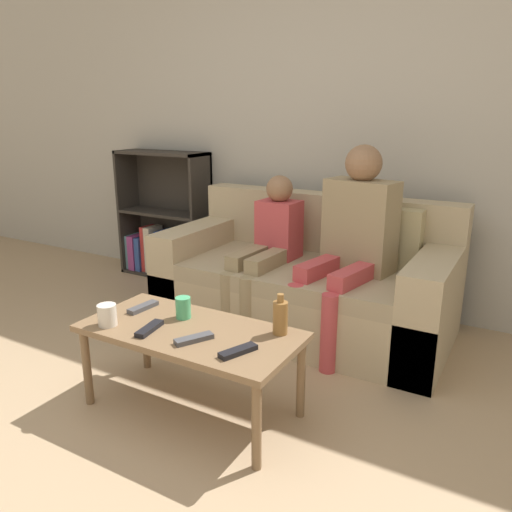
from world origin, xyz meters
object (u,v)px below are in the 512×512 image
object	(u,v)px
cup_far	(107,315)
tv_remote_2	(238,351)
tv_remote_0	(150,329)
tv_remote_3	(143,307)
bookshelf	(163,228)
person_child	(268,244)
bottle	(280,317)
cup_near	(183,308)
coffee_table	(190,338)
person_adult	(353,232)
couch	(306,285)
tv_remote_1	(194,339)

from	to	relation	value
cup_far	tv_remote_2	bearing A→B (deg)	5.06
tv_remote_0	tv_remote_3	size ratio (longest dim) A/B	1.01
bookshelf	person_child	world-z (taller)	bookshelf
person_child	tv_remote_3	xyz separation A→B (m)	(-0.19, -0.94, -0.13)
tv_remote_2	bottle	world-z (taller)	bottle
cup_near	bottle	distance (m)	0.48
tv_remote_2	bottle	distance (m)	0.27
coffee_table	person_adult	bearing A→B (deg)	70.19
tv_remote_0	bottle	size ratio (longest dim) A/B	0.94
coffee_table	bottle	xyz separation A→B (m)	(0.38, 0.16, 0.12)
couch	bottle	xyz separation A→B (m)	(0.31, -0.98, 0.21)
bookshelf	bottle	xyz separation A→B (m)	(1.83, -1.39, 0.09)
cup_far	tv_remote_1	xyz separation A→B (m)	(0.44, 0.06, -0.04)
cup_near	tv_remote_0	bearing A→B (deg)	-102.37
cup_far	tv_remote_1	distance (m)	0.45
coffee_table	bookshelf	bearing A→B (deg)	133.14
person_child	bottle	xyz separation A→B (m)	(0.53, -0.86, -0.06)
tv_remote_0	tv_remote_3	bearing A→B (deg)	129.15
cup_far	tv_remote_2	world-z (taller)	cup_far
cup_far	person_child	bearing A→B (deg)	80.18
person_adult	tv_remote_1	distance (m)	1.22
coffee_table	person_child	bearing A→B (deg)	98.32
couch	coffee_table	size ratio (longest dim) A/B	1.79
tv_remote_1	bottle	xyz separation A→B (m)	(0.28, 0.25, 0.07)
couch	person_adult	xyz separation A→B (m)	(0.32, -0.07, 0.40)
person_adult	cup_near	bearing A→B (deg)	-105.05
cup_near	cup_far	distance (m)	0.35
person_adult	tv_remote_0	distance (m)	1.31
coffee_table	person_child	distance (m)	1.04
tv_remote_0	bottle	world-z (taller)	bottle
cup_near	tv_remote_1	bearing A→B (deg)	-42.67
coffee_table	cup_far	distance (m)	0.39
tv_remote_3	cup_far	bearing A→B (deg)	-87.27
bookshelf	cup_far	size ratio (longest dim) A/B	10.45
tv_remote_3	tv_remote_0	bearing A→B (deg)	-36.83
cup_far	tv_remote_0	size ratio (longest dim) A/B	0.57
bookshelf	person_child	distance (m)	1.42
couch	tv_remote_3	bearing A→B (deg)	-111.08
coffee_table	cup_far	xyz separation A→B (m)	(-0.35, -0.15, 0.09)
person_adult	tv_remote_3	xyz separation A→B (m)	(-0.73, -0.99, -0.26)
bookshelf	tv_remote_1	distance (m)	2.26
person_child	bottle	distance (m)	1.01
tv_remote_3	person_adult	bearing A→B (deg)	58.98
couch	person_child	xyz separation A→B (m)	(-0.22, -0.12, 0.27)
bookshelf	tv_remote_1	world-z (taller)	bookshelf
bookshelf	bottle	size ratio (longest dim) A/B	5.63
tv_remote_1	tv_remote_0	bearing A→B (deg)	-147.68
tv_remote_3	tv_remote_2	bearing A→B (deg)	-9.13
person_adult	tv_remote_0	xyz separation A→B (m)	(-0.53, -1.17, -0.26)
cup_near	tv_remote_2	size ratio (longest dim) A/B	0.59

